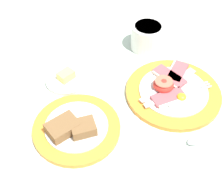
{
  "coord_description": "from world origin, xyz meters",
  "views": [
    {
      "loc": [
        -0.34,
        -0.37,
        0.58
      ],
      "look_at": [
        -0.03,
        0.07,
        0.02
      ],
      "focal_mm": 50.0,
      "sensor_mm": 36.0,
      "label": 1
    }
  ],
  "objects_px": {
    "bread_plate": "(75,128)",
    "sugar_cup": "(147,36)",
    "butter_dish": "(67,79)",
    "teaspoon_by_saucer": "(191,143)",
    "breakfast_plate": "(172,91)"
  },
  "relations": [
    {
      "from": "bread_plate",
      "to": "sugar_cup",
      "type": "height_order",
      "value": "sugar_cup"
    },
    {
      "from": "butter_dish",
      "to": "teaspoon_by_saucer",
      "type": "xyz_separation_m",
      "value": [
        0.13,
        -0.33,
        -0.0
      ]
    },
    {
      "from": "bread_plate",
      "to": "sugar_cup",
      "type": "bearing_deg",
      "value": 24.1
    },
    {
      "from": "bread_plate",
      "to": "teaspoon_by_saucer",
      "type": "relative_size",
      "value": 1.03
    },
    {
      "from": "bread_plate",
      "to": "sugar_cup",
      "type": "relative_size",
      "value": 2.17
    },
    {
      "from": "butter_dish",
      "to": "bread_plate",
      "type": "bearing_deg",
      "value": -111.96
    },
    {
      "from": "teaspoon_by_saucer",
      "to": "sugar_cup",
      "type": "bearing_deg",
      "value": 73.49
    },
    {
      "from": "sugar_cup",
      "to": "teaspoon_by_saucer",
      "type": "xyz_separation_m",
      "value": [
        -0.14,
        -0.32,
        -0.03
      ]
    },
    {
      "from": "teaspoon_by_saucer",
      "to": "breakfast_plate",
      "type": "bearing_deg",
      "value": 69.24
    },
    {
      "from": "sugar_cup",
      "to": "teaspoon_by_saucer",
      "type": "height_order",
      "value": "sugar_cup"
    },
    {
      "from": "breakfast_plate",
      "to": "bread_plate",
      "type": "height_order",
      "value": "breakfast_plate"
    },
    {
      "from": "sugar_cup",
      "to": "butter_dish",
      "type": "distance_m",
      "value": 0.26
    },
    {
      "from": "breakfast_plate",
      "to": "teaspoon_by_saucer",
      "type": "distance_m",
      "value": 0.15
    },
    {
      "from": "butter_dish",
      "to": "teaspoon_by_saucer",
      "type": "distance_m",
      "value": 0.35
    },
    {
      "from": "sugar_cup",
      "to": "teaspoon_by_saucer",
      "type": "distance_m",
      "value": 0.35
    }
  ]
}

